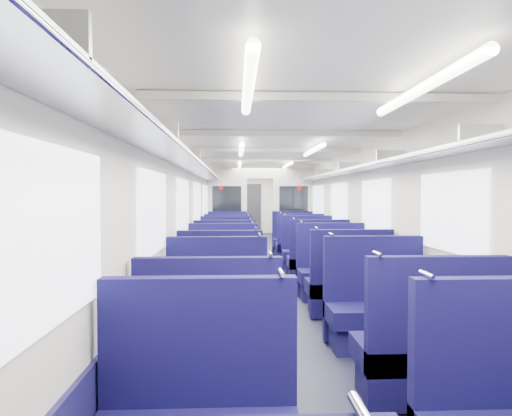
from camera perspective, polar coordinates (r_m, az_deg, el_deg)
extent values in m
cube|color=black|center=(9.50, 1.33, -7.87)|extent=(2.80, 18.00, 0.01)
cube|color=silver|center=(9.39, 1.34, 6.41)|extent=(2.80, 18.00, 0.01)
cube|color=beige|center=(9.38, -7.23, -0.78)|extent=(0.02, 18.00, 2.35)
cube|color=#14113A|center=(9.45, -7.12, -5.79)|extent=(0.03, 17.90, 0.70)
cube|color=beige|center=(9.57, 9.73, -0.75)|extent=(0.02, 18.00, 2.35)
cube|color=#14113A|center=(9.64, 9.62, -5.65)|extent=(0.03, 17.90, 0.70)
cube|color=beige|center=(18.36, -0.55, 0.47)|extent=(2.80, 0.02, 2.35)
cube|color=#B2B5BA|center=(9.37, -6.15, 4.08)|extent=(0.34, 17.40, 0.04)
cylinder|color=silver|center=(9.36, -5.05, 3.96)|extent=(0.02, 17.40, 0.02)
cube|color=#B2B5BA|center=(1.54, -26.60, 18.99)|extent=(0.34, 0.03, 0.14)
cube|color=#B2B5BA|center=(3.42, -12.62, 9.44)|extent=(0.34, 0.03, 0.14)
cube|color=#B2B5BA|center=(5.39, -8.87, 6.63)|extent=(0.34, 0.03, 0.14)
cube|color=#B2B5BA|center=(7.38, -7.14, 5.32)|extent=(0.34, 0.03, 0.14)
cube|color=#B2B5BA|center=(9.37, -6.15, 4.57)|extent=(0.34, 0.03, 0.14)
cube|color=#B2B5BA|center=(11.37, -5.51, 4.08)|extent=(0.34, 0.03, 0.14)
cube|color=#B2B5BA|center=(13.36, -5.06, 3.73)|extent=(0.34, 0.03, 0.14)
cube|color=#B2B5BA|center=(15.36, -4.73, 3.48)|extent=(0.34, 0.03, 0.14)
cube|color=#B2B5BA|center=(17.36, -4.47, 3.28)|extent=(0.34, 0.03, 0.14)
cube|color=#B2B5BA|center=(9.53, 8.69, 4.03)|extent=(0.34, 17.40, 0.04)
cylinder|color=silver|center=(9.50, 7.63, 3.92)|extent=(0.02, 17.40, 0.02)
cube|color=#B2B5BA|center=(3.85, 26.54, 8.44)|extent=(0.34, 0.03, 0.14)
cube|color=#B2B5BA|center=(5.67, 16.62, 6.34)|extent=(0.34, 0.03, 0.14)
cube|color=#B2B5BA|center=(7.58, 11.65, 5.21)|extent=(0.34, 0.03, 0.14)
cube|color=#B2B5BA|center=(9.53, 8.70, 4.51)|extent=(0.34, 0.03, 0.14)
cube|color=#B2B5BA|center=(11.50, 6.76, 4.05)|extent=(0.34, 0.03, 0.14)
cube|color=#B2B5BA|center=(13.48, 5.38, 3.71)|extent=(0.34, 0.03, 0.14)
cube|color=#B2B5BA|center=(15.46, 4.36, 3.47)|extent=(0.34, 0.03, 0.14)
cube|color=#B2B5BA|center=(17.45, 3.58, 3.27)|extent=(0.34, 0.03, 0.14)
cube|color=white|center=(2.00, -24.68, -3.30)|extent=(0.02, 1.30, 0.75)
cube|color=white|center=(4.21, -12.80, -0.60)|extent=(0.02, 1.30, 0.75)
cube|color=white|center=(6.49, -9.17, 0.24)|extent=(0.02, 1.30, 0.75)
cube|color=white|center=(8.77, -7.43, 0.64)|extent=(0.02, 1.30, 0.75)
cube|color=white|center=(11.07, -6.41, 0.87)|extent=(0.02, 1.30, 0.75)
cube|color=white|center=(13.86, -5.62, 1.05)|extent=(0.02, 1.30, 0.75)
cube|color=white|center=(16.16, -5.18, 1.16)|extent=(0.02, 1.30, 0.75)
cube|color=white|center=(4.61, 23.34, -0.50)|extent=(0.02, 1.30, 0.75)
cube|color=white|center=(6.75, 14.80, 0.26)|extent=(0.02, 1.30, 0.75)
cube|color=white|center=(8.97, 10.42, 0.65)|extent=(0.02, 1.30, 0.75)
cube|color=white|center=(11.22, 7.80, 0.88)|extent=(0.02, 1.30, 0.75)
cube|color=white|center=(13.99, 5.74, 1.06)|extent=(0.02, 1.30, 0.75)
cube|color=white|center=(16.27, 4.58, 1.16)|extent=(0.02, 1.30, 0.75)
cube|color=beige|center=(3.47, 8.19, 13.70)|extent=(2.70, 0.06, 0.06)
cube|color=beige|center=(5.43, 4.21, 9.38)|extent=(2.70, 0.06, 0.06)
cube|color=beige|center=(7.40, 2.39, 7.34)|extent=(2.70, 0.06, 0.06)
cube|color=beige|center=(9.39, 1.34, 6.16)|extent=(2.70, 0.06, 0.06)
cube|color=beige|center=(11.38, 0.66, 5.39)|extent=(2.70, 0.06, 0.06)
cube|color=beige|center=(13.37, 0.18, 4.85)|extent=(2.70, 0.06, 0.06)
cube|color=beige|center=(15.37, -0.17, 4.45)|extent=(2.70, 0.06, 0.06)
cube|color=beige|center=(17.37, -0.44, 4.14)|extent=(2.70, 0.06, 0.06)
cylinder|color=white|center=(2.92, -0.95, 15.02)|extent=(0.07, 1.60, 0.07)
cylinder|color=white|center=(6.87, -1.87, 7.36)|extent=(0.07, 1.60, 0.07)
cylinder|color=white|center=(10.36, -2.08, 5.47)|extent=(0.07, 1.60, 0.07)
cylinder|color=white|center=(14.86, -2.21, 4.35)|extent=(0.07, 1.60, 0.07)
cylinder|color=white|center=(3.15, 20.15, 13.94)|extent=(0.07, 1.60, 0.07)
cylinder|color=white|center=(6.97, 7.28, 7.26)|extent=(0.07, 1.60, 0.07)
cylinder|color=white|center=(10.43, 4.00, 5.44)|extent=(0.07, 1.60, 0.07)
cylinder|color=white|center=(14.90, 2.03, 4.34)|extent=(0.07, 1.60, 0.07)
cube|color=black|center=(18.30, -0.54, -0.08)|extent=(0.75, 0.06, 2.00)
cube|color=beige|center=(11.82, -3.71, -0.25)|extent=(1.05, 0.08, 2.35)
cube|color=black|center=(11.76, -3.71, 0.84)|extent=(0.76, 0.02, 0.80)
cylinder|color=#AC0B0D|center=(11.76, -4.45, 2.54)|extent=(0.12, 0.01, 0.12)
cube|color=beige|center=(11.91, 4.74, -0.24)|extent=(1.05, 0.08, 2.35)
cube|color=black|center=(11.85, 4.77, 0.84)|extent=(0.76, 0.02, 0.80)
cylinder|color=#AC0B0D|center=(11.87, 5.50, 2.53)|extent=(0.12, 0.01, 0.12)
cube|color=beige|center=(11.84, 0.53, 4.60)|extent=(0.70, 0.08, 0.35)
cylinder|color=silver|center=(0.98, 13.45, -24.13)|extent=(0.02, 0.16, 0.02)
cube|color=#110E46|center=(2.63, -7.20, -20.79)|extent=(1.05, 0.10, 1.12)
cylinder|color=silver|center=(2.47, 3.24, -8.16)|extent=(0.02, 0.16, 0.02)
cube|color=#110E46|center=(2.93, 29.14, -18.56)|extent=(1.05, 0.10, 1.12)
cylinder|color=silver|center=(2.58, 20.79, -7.84)|extent=(0.02, 0.16, 0.02)
cube|color=#110E46|center=(3.63, -5.84, -18.03)|extent=(1.05, 0.55, 0.18)
cube|color=#110E3A|center=(3.71, -5.83, -21.31)|extent=(0.97, 0.44, 0.27)
cube|color=#110E46|center=(3.35, -6.09, -15.78)|extent=(1.05, 0.10, 1.12)
cylinder|color=silver|center=(3.22, 1.87, -5.83)|extent=(0.02, 0.16, 0.02)
cube|color=#110E46|center=(3.90, 20.51, -16.73)|extent=(1.05, 0.55, 0.18)
cube|color=#110E3A|center=(3.97, 20.47, -19.82)|extent=(0.97, 0.44, 0.27)
cube|color=#110E46|center=(3.63, 21.99, -14.47)|extent=(1.05, 0.10, 1.12)
cylinder|color=silver|center=(3.36, 15.11, -5.58)|extent=(0.02, 0.16, 0.02)
cube|color=#110E46|center=(4.67, -5.04, -13.49)|extent=(1.05, 0.55, 0.18)
cube|color=#110E3A|center=(4.74, -5.03, -16.13)|extent=(0.97, 0.44, 0.27)
cube|color=#110E46|center=(4.84, -4.93, -10.27)|extent=(1.05, 0.10, 1.12)
cylinder|color=silver|center=(4.75, 0.45, -3.37)|extent=(0.02, 0.16, 0.02)
cube|color=#110E46|center=(4.90, 15.29, -12.84)|extent=(1.05, 0.55, 0.18)
cube|color=#110E3A|center=(4.96, 15.27, -15.36)|extent=(0.97, 0.44, 0.27)
cube|color=#110E46|center=(5.06, 14.52, -9.79)|extent=(1.05, 0.10, 1.12)
cylinder|color=silver|center=(4.86, 9.52, -3.28)|extent=(0.02, 0.16, 0.02)
cube|color=#110E46|center=(5.91, -4.49, -10.25)|extent=(1.05, 0.55, 0.18)
cube|color=#110E3A|center=(5.96, -4.48, -12.37)|extent=(0.97, 0.44, 0.27)
cube|color=#110E46|center=(5.64, -4.57, -8.53)|extent=(1.05, 0.10, 1.12)
cylinder|color=silver|center=(5.57, 0.01, -2.62)|extent=(0.02, 0.16, 0.02)
cube|color=#110E46|center=(6.14, 11.44, -9.81)|extent=(1.05, 0.55, 0.18)
cube|color=#110E3A|center=(6.19, 11.43, -11.86)|extent=(0.97, 0.44, 0.27)
cube|color=#110E46|center=(5.89, 11.99, -8.13)|extent=(1.05, 0.10, 1.12)
cylinder|color=silver|center=(5.72, 7.68, -2.52)|extent=(0.02, 0.16, 0.02)
cube|color=#110E46|center=(6.80, -4.22, -8.65)|extent=(1.05, 0.55, 0.18)
cube|color=#110E3A|center=(6.84, -4.22, -10.51)|extent=(0.97, 0.44, 0.27)
cube|color=#110E46|center=(6.99, -4.17, -6.54)|extent=(1.05, 0.10, 1.12)
cylinder|color=silver|center=(6.93, -0.48, -1.76)|extent=(0.02, 0.16, 0.02)
cube|color=#110E46|center=(6.96, 9.73, -8.43)|extent=(1.05, 0.55, 0.18)
cube|color=#110E3A|center=(7.00, 9.72, -10.25)|extent=(0.97, 0.44, 0.27)
cube|color=#110E46|center=(7.14, 9.35, -6.37)|extent=(1.05, 0.10, 1.12)
cylinder|color=silver|center=(7.00, 5.80, -1.73)|extent=(0.02, 0.16, 0.02)
cube|color=#110E46|center=(8.03, -3.95, -7.04)|extent=(1.05, 0.55, 0.18)
cube|color=#110E3A|center=(8.07, -3.95, -8.62)|extent=(0.97, 0.44, 0.27)
cube|color=#110E46|center=(7.78, -4.00, -5.68)|extent=(1.05, 0.10, 1.12)
cylinder|color=silver|center=(7.73, -0.69, -1.39)|extent=(0.02, 0.16, 0.02)
cube|color=#110E46|center=(8.27, 7.73, -6.80)|extent=(1.05, 0.55, 0.18)
cube|color=#110E3A|center=(8.31, 7.72, -8.34)|extent=(0.97, 0.44, 0.27)
cube|color=#110E46|center=(8.02, 8.02, -5.47)|extent=(1.05, 0.10, 1.12)
cylinder|color=silver|center=(7.90, 4.85, -1.33)|extent=(0.02, 0.16, 0.02)
cube|color=#110E46|center=(9.03, -3.79, -6.05)|extent=(1.05, 0.55, 0.18)
cube|color=#110E3A|center=(9.07, -3.79, -7.47)|extent=(0.97, 0.44, 0.27)
cube|color=#110E46|center=(9.23, -3.76, -4.51)|extent=(1.05, 0.10, 1.12)
cylinder|color=silver|center=(9.19, -0.98, -0.89)|extent=(0.02, 0.16, 0.02)
cube|color=#110E46|center=(9.25, 6.61, -5.88)|extent=(1.05, 0.55, 0.18)
cube|color=#110E3A|center=(9.28, 6.61, -7.26)|extent=(0.97, 0.44, 0.27)
cube|color=#110E46|center=(9.45, 6.40, -4.37)|extent=(1.05, 0.10, 1.12)
cylinder|color=silver|center=(9.34, 3.70, -0.85)|extent=(0.02, 0.16, 0.02)
cube|color=#110E46|center=(10.45, -3.62, -4.99)|extent=(1.05, 0.55, 0.18)
cube|color=#110E3A|center=(10.48, -3.61, -6.22)|extent=(0.97, 0.44, 0.27)
cube|color=#110E46|center=(10.20, -3.64, -3.91)|extent=(1.05, 0.10, 1.12)
cylinder|color=silver|center=(10.16, -1.13, -0.63)|extent=(0.02, 0.16, 0.02)
cube|color=#110E46|center=(10.55, 5.47, -4.93)|extent=(1.05, 0.55, 0.18)
cube|color=#110E3A|center=(10.58, 5.47, -6.15)|extent=(0.97, 0.44, 0.27)
cube|color=#110E46|center=(10.30, 5.65, -3.86)|extent=(1.05, 0.10, 1.12)
cylinder|color=silver|center=(10.21, 3.17, -0.63)|extent=(0.02, 0.16, 0.02)
cube|color=#110E46|center=(11.45, -3.52, -4.40)|extent=(1.05, 0.55, 0.18)
cube|color=#110E3A|center=(11.47, -3.52, -5.52)|extent=(0.97, 0.44, 0.27)
cube|color=#110E46|center=(11.65, -3.50, -3.20)|extent=(1.05, 0.10, 1.12)
cylinder|color=silver|center=(11.62, -1.30, -0.33)|extent=(0.02, 0.16, 0.02)
cube|color=#110E46|center=(11.56, 4.76, -4.34)|extent=(1.05, 0.55, 0.18)
cube|color=#110E3A|center=(11.59, 4.76, -5.45)|extent=(0.97, 0.44, 0.27)
cube|color=#110E46|center=(11.77, 4.62, -3.15)|extent=(1.05, 0.10, 1.12)
cylinder|color=silver|center=(11.68, 2.46, -0.32)|extent=(0.02, 0.16, 0.02)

